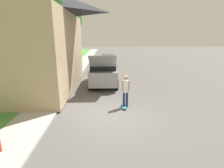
{
  "coord_description": "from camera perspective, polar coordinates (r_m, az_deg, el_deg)",
  "views": [
    {
      "loc": [
        -0.17,
        -8.02,
        3.79
      ],
      "look_at": [
        0.19,
        2.57,
        0.9
      ],
      "focal_mm": 28.0,
      "sensor_mm": 36.0,
      "label": 1
    }
  ],
  "objects": [
    {
      "name": "suv_parked",
      "position": [
        14.1,
        -2.82,
        4.25
      ],
      "size": [
        2.19,
        5.35,
        2.66
      ],
      "color": "gray",
      "rests_on": "ground_plane"
    },
    {
      "name": "lawn_tree_far",
      "position": [
        21.69,
        -15.42,
        19.84
      ],
      "size": [
        4.05,
        4.05,
        7.7
      ],
      "color": "brown",
      "rests_on": "lawn"
    },
    {
      "name": "ground_plane",
      "position": [
        8.87,
        -0.69,
        -10.03
      ],
      "size": [
        120.0,
        120.0,
        0.0
      ],
      "primitive_type": "plane",
      "color": "#54514F"
    },
    {
      "name": "lawn_tree_near",
      "position": [
        11.83,
        -24.03,
        23.19
      ],
      "size": [
        3.23,
        3.23,
        7.26
      ],
      "color": "brown",
      "rests_on": "lawn"
    },
    {
      "name": "car_down_street",
      "position": [
        23.8,
        -1.31,
        7.73
      ],
      "size": [
        1.92,
        4.11,
        1.4
      ],
      "color": "black",
      "rests_on": "ground_plane"
    },
    {
      "name": "sidewalk",
      "position": [
        14.91,
        -15.19,
        0.18
      ],
      "size": [
        1.8,
        80.0,
        0.1
      ],
      "color": "#ADA89E",
      "rests_on": "ground_plane"
    },
    {
      "name": "skateboard",
      "position": [
        9.72,
        3.92,
        -7.2
      ],
      "size": [
        0.23,
        0.83,
        0.1
      ],
      "color": "#236B99",
      "rests_on": "ground_plane"
    },
    {
      "name": "skateboarder",
      "position": [
        9.47,
        4.44,
        -1.83
      ],
      "size": [
        0.41,
        0.24,
        1.8
      ],
      "color": "#192347",
      "rests_on": "ground_plane"
    },
    {
      "name": "lawn",
      "position": [
        16.49,
        -30.23,
        -0.01
      ],
      "size": [
        10.0,
        80.0,
        0.08
      ],
      "color": "#478E38",
      "rests_on": "ground_plane"
    }
  ]
}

